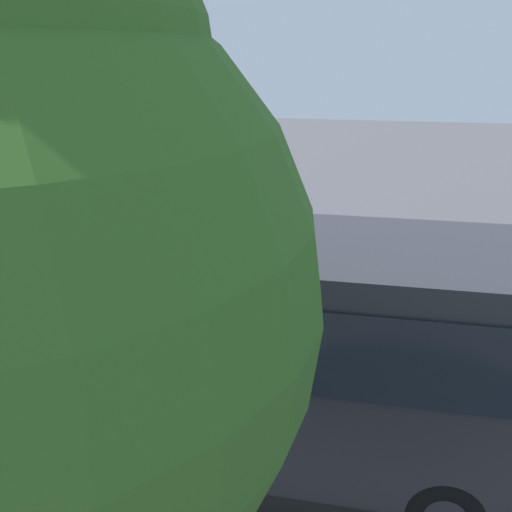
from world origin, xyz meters
TOP-DOWN VIEW (x-y plane):
  - ground_plane at (0.00, 0.00)m, footprint 80.00×80.00m
  - tour_bus at (1.86, 4.68)m, footprint 9.39×2.62m
  - spectator_far_left at (0.80, 1.73)m, footprint 0.58×0.36m
  - spectator_left at (1.89, 1.89)m, footprint 0.58×0.35m
  - spectator_centre at (3.02, 1.95)m, footprint 0.57×0.38m
  - parked_motorcycle_silver at (1.12, 2.43)m, footprint 2.02×0.74m
  - stunt_motorcycle at (2.64, -3.50)m, footprint 1.74×1.05m
  - traffic_cone at (0.56, -3.34)m, footprint 0.34×0.34m
  - bay_line_b at (-3.08, -1.68)m, footprint 0.17×3.69m
  - bay_line_c at (-0.25, -1.68)m, footprint 0.18×3.84m
  - bay_line_d at (2.58, -1.68)m, footprint 0.17×3.59m
  - bay_line_e at (5.41, -1.68)m, footprint 0.18×3.77m

SIDE VIEW (x-z plane):
  - ground_plane at x=0.00m, z-range 0.00..0.00m
  - bay_line_b at x=-3.08m, z-range 0.00..0.01m
  - bay_line_c at x=-0.25m, z-range 0.00..0.01m
  - bay_line_d at x=2.58m, z-range 0.00..0.01m
  - bay_line_e at x=5.41m, z-range 0.00..0.01m
  - traffic_cone at x=0.56m, z-range -0.01..0.62m
  - parked_motorcycle_silver at x=1.12m, z-range -0.01..0.97m
  - spectator_far_left at x=0.80m, z-range 0.17..1.91m
  - spectator_centre at x=3.02m, z-range 0.17..1.93m
  - stunt_motorcycle at x=2.64m, z-range 0.10..2.03m
  - spectator_left at x=1.89m, z-range 0.18..1.99m
  - tour_bus at x=1.86m, z-range 0.02..3.27m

